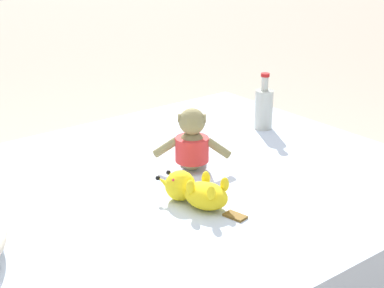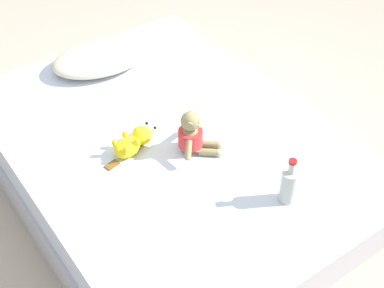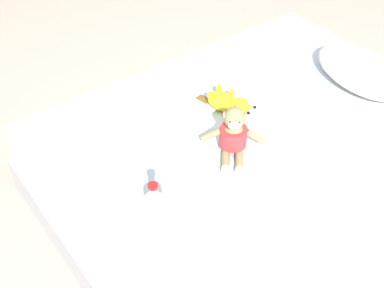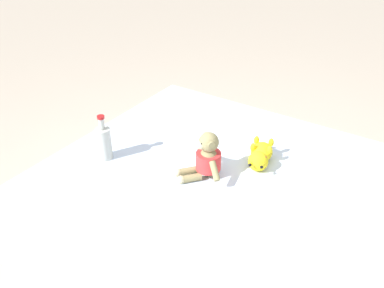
% 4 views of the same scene
% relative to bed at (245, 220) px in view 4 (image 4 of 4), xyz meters
% --- Properties ---
extents(ground_plane, '(16.00, 16.00, 0.00)m').
position_rel_bed_xyz_m(ground_plane, '(0.00, 0.00, -0.22)').
color(ground_plane, '#B7A893').
extents(bed, '(1.52, 2.01, 0.45)m').
position_rel_bed_xyz_m(bed, '(0.00, 0.00, 0.00)').
color(bed, '#B2B2B7').
rests_on(bed, ground_plane).
extents(plush_monkey, '(0.25, 0.26, 0.24)m').
position_rel_bed_xyz_m(plush_monkey, '(0.05, -0.21, 0.33)').
color(plush_monkey, '#8E8456').
rests_on(plush_monkey, bed).
extents(plush_yellow_creature, '(0.33, 0.16, 0.10)m').
position_rel_bed_xyz_m(plush_yellow_creature, '(-0.18, -0.03, 0.28)').
color(plush_yellow_creature, yellow).
rests_on(plush_yellow_creature, bed).
extents(glass_bottle, '(0.08, 0.08, 0.24)m').
position_rel_bed_xyz_m(glass_bottle, '(0.21, -0.72, 0.32)').
color(glass_bottle, '#B7BCB2').
rests_on(glass_bottle, bed).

